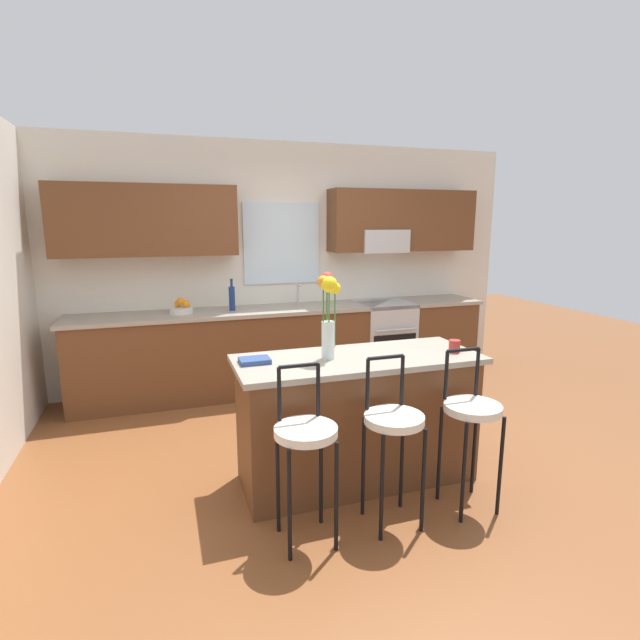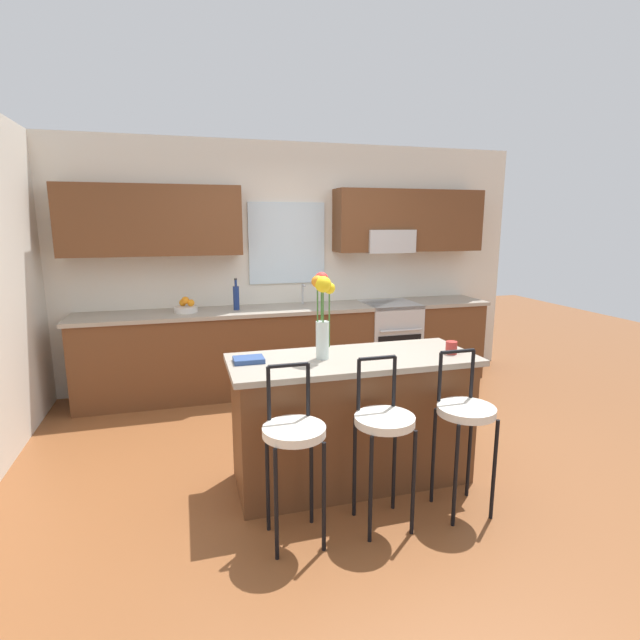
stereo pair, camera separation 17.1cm
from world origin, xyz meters
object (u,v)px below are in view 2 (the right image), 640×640
at_px(bar_stool_near, 294,439).
at_px(mug_ceramic, 451,348).
at_px(flower_vase, 323,307).
at_px(fruit_bowl_oranges, 186,307).
at_px(bottle_olive_oil, 236,297).
at_px(oven_range, 389,341).
at_px(bar_stool_far, 465,417).
at_px(bar_stool_middle, 384,427).
at_px(cookbook, 249,360).
at_px(kitchen_island, 352,419).

xyz_separation_m(bar_stool_near, mug_ceramic, (1.25, 0.44, 0.33)).
bearing_deg(flower_vase, fruit_bowl_oranges, 112.98).
xyz_separation_m(mug_ceramic, bottle_olive_oil, (-1.27, 2.18, 0.09)).
bearing_deg(oven_range, bar_stool_far, -103.79).
bearing_deg(fruit_bowl_oranges, bar_stool_middle, -67.51).
xyz_separation_m(cookbook, fruit_bowl_oranges, (-0.38, 2.00, 0.03)).
distance_m(bar_stool_far, bottle_olive_oil, 2.88).
relative_size(kitchen_island, cookbook, 8.57).
relative_size(bar_stool_middle, mug_ceramic, 11.58).
bearing_deg(kitchen_island, mug_ceramic, -9.31).
relative_size(oven_range, flower_vase, 1.56).
relative_size(kitchen_island, fruit_bowl_oranges, 7.14).
bearing_deg(bar_stool_far, bar_stool_middle, 180.00).
relative_size(bar_stool_middle, bottle_olive_oil, 3.12).
relative_size(bar_stool_middle, bar_stool_far, 1.00).
bearing_deg(bar_stool_middle, bar_stool_near, 180.00).
height_order(oven_range, bar_stool_middle, bar_stool_middle).
height_order(bar_stool_far, fruit_bowl_oranges, fruit_bowl_oranges).
bearing_deg(bar_stool_far, fruit_bowl_oranges, 121.94).
distance_m(bar_stool_near, bottle_olive_oil, 2.66).
bearing_deg(kitchen_island, bar_stool_middle, -90.00).
distance_m(oven_range, flower_vase, 2.60).
xyz_separation_m(bar_stool_far, bottle_olive_oil, (-1.12, 2.62, 0.42)).
bearing_deg(bottle_olive_oil, oven_range, -0.80).
xyz_separation_m(flower_vase, fruit_bowl_oranges, (-0.87, 2.06, -0.31)).
relative_size(bar_stool_near, cookbook, 5.21).
distance_m(bar_stool_far, cookbook, 1.44).
bearing_deg(fruit_bowl_oranges, bar_stool_far, -58.06).
bearing_deg(bar_stool_middle, fruit_bowl_oranges, 112.49).
relative_size(bar_stool_near, bottle_olive_oil, 3.12).
relative_size(mug_ceramic, bottle_olive_oil, 0.27).
bearing_deg(bottle_olive_oil, fruit_bowl_oranges, 179.58).
relative_size(kitchen_island, mug_ceramic, 19.04).
bearing_deg(bar_stool_middle, mug_ceramic, 32.26).
relative_size(oven_range, bar_stool_middle, 0.88).
distance_m(kitchen_island, bar_stool_far, 0.80).
height_order(bar_stool_middle, flower_vase, flower_vase).
xyz_separation_m(oven_range, flower_vase, (-1.40, -2.03, 0.82)).
relative_size(bar_stool_far, cookbook, 5.21).
bearing_deg(bar_stool_far, bottle_olive_oil, 113.11).
bearing_deg(fruit_bowl_oranges, mug_ceramic, -50.81).
distance_m(bar_stool_middle, flower_vase, 0.89).
bearing_deg(cookbook, flower_vase, -6.47).
bearing_deg(mug_ceramic, fruit_bowl_oranges, 129.19).
relative_size(oven_range, bar_stool_near, 0.88).
distance_m(mug_ceramic, cookbook, 1.42).
xyz_separation_m(kitchen_island, cookbook, (-0.71, 0.07, 0.47)).
relative_size(bar_stool_far, bottle_olive_oil, 3.12).
height_order(kitchen_island, bar_stool_near, bar_stool_near).
height_order(bar_stool_far, bottle_olive_oil, bottle_olive_oil).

